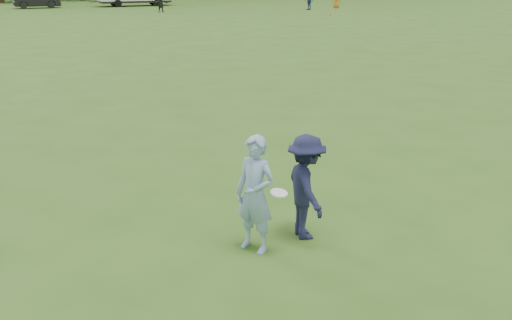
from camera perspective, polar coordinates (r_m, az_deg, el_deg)
The scene contains 9 objects.
ground at distance 9.42m, azimuth -1.96°, elevation -8.80°, with size 200.00×200.00×0.00m, color #345718.
thrower at distance 9.15m, azimuth -0.08°, elevation -3.29°, with size 0.67×0.44×1.85m, color #82A6C9.
defender at distance 9.65m, azimuth 4.80°, elevation -2.58°, with size 1.12×0.64×1.73m, color #1A1D3A.
player_far_b at distance 62.81m, azimuth 5.07°, elevation 14.85°, with size 1.01×0.42×1.73m, color navy.
player_far_c at distance 65.73m, azimuth 7.67°, elevation 14.89°, with size 0.84×0.55×1.72m, color orange.
player_far_d at distance 60.09m, azimuth -9.06°, elevation 14.50°, with size 1.49×0.47×1.61m, color #282828.
car_f at distance 68.98m, azimuth -20.15°, elevation 14.06°, with size 1.64×4.70×1.55m, color black.
field_cone at distance 54.94m, azimuth 7.06°, elevation 13.59°, with size 0.28×0.28×0.30m, color #DB400B.
disc_in_play at distance 9.02m, azimuth 2.19°, elevation -3.17°, with size 0.30×0.30×0.09m.
Camera 1 is at (-3.04, -7.84, 4.25)m, focal length 42.00 mm.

